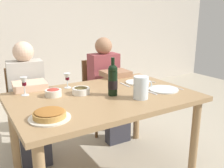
# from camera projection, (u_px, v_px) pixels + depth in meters

# --- Properties ---
(back_wall) EXTENTS (8.00, 0.10, 2.80)m
(back_wall) POSITION_uv_depth(u_px,v_px,m) (26.00, 15.00, 3.98)
(back_wall) COLOR beige
(back_wall) RESTS_ON ground
(dining_table) EXTENTS (1.50, 1.00, 0.76)m
(dining_table) POSITION_uv_depth(u_px,v_px,m) (104.00, 105.00, 2.11)
(dining_table) COLOR #9E7A51
(dining_table) RESTS_ON ground
(wine_bottle) EXTENTS (0.08, 0.08, 0.32)m
(wine_bottle) POSITION_uv_depth(u_px,v_px,m) (113.00, 80.00, 2.05)
(wine_bottle) COLOR black
(wine_bottle) RESTS_ON dining_table
(water_pitcher) EXTENTS (0.17, 0.12, 0.18)m
(water_pitcher) POSITION_uv_depth(u_px,v_px,m) (141.00, 89.00, 1.98)
(water_pitcher) COLOR silver
(water_pitcher) RESTS_ON dining_table
(baked_tart) EXTENTS (0.27, 0.27, 0.06)m
(baked_tart) POSITION_uv_depth(u_px,v_px,m) (50.00, 115.00, 1.60)
(baked_tart) COLOR silver
(baked_tart) RESTS_ON dining_table
(salad_bowl) EXTENTS (0.14, 0.14, 0.06)m
(salad_bowl) POSITION_uv_depth(u_px,v_px,m) (53.00, 92.00, 2.05)
(salad_bowl) COLOR silver
(salad_bowl) RESTS_ON dining_table
(olive_bowl) EXTENTS (0.15, 0.15, 0.06)m
(olive_bowl) POSITION_uv_depth(u_px,v_px,m) (81.00, 90.00, 2.11)
(olive_bowl) COLOR white
(olive_bowl) RESTS_ON dining_table
(wine_glass_left_diner) EXTENTS (0.06, 0.06, 0.16)m
(wine_glass_left_diner) POSITION_uv_depth(u_px,v_px,m) (24.00, 82.00, 2.05)
(wine_glass_left_diner) COLOR silver
(wine_glass_left_diner) RESTS_ON dining_table
(wine_glass_right_diner) EXTENTS (0.06, 0.06, 0.14)m
(wine_glass_right_diner) POSITION_uv_depth(u_px,v_px,m) (67.00, 78.00, 2.27)
(wine_glass_right_diner) COLOR silver
(wine_glass_right_diner) RESTS_ON dining_table
(dinner_plate_left_setting) EXTENTS (0.26, 0.26, 0.01)m
(dinner_plate_left_setting) POSITION_uv_depth(u_px,v_px,m) (163.00, 89.00, 2.22)
(dinner_plate_left_setting) COLOR silver
(dinner_plate_left_setting) RESTS_ON dining_table
(dinner_plate_right_setting) EXTENTS (0.23, 0.23, 0.01)m
(dinner_plate_right_setting) POSITION_uv_depth(u_px,v_px,m) (137.00, 82.00, 2.46)
(dinner_plate_right_setting) COLOR white
(dinner_plate_right_setting) RESTS_ON dining_table
(fork_left_setting) EXTENTS (0.02, 0.16, 0.00)m
(fork_left_setting) POSITION_uv_depth(u_px,v_px,m) (150.00, 92.00, 2.15)
(fork_left_setting) COLOR silver
(fork_left_setting) RESTS_ON dining_table
(knife_left_setting) EXTENTS (0.01, 0.18, 0.00)m
(knife_left_setting) POSITION_uv_depth(u_px,v_px,m) (176.00, 87.00, 2.30)
(knife_left_setting) COLOR silver
(knife_left_setting) RESTS_ON dining_table
(knife_right_setting) EXTENTS (0.02, 0.18, 0.00)m
(knife_right_setting) POSITION_uv_depth(u_px,v_px,m) (149.00, 81.00, 2.53)
(knife_right_setting) COLOR silver
(knife_right_setting) RESTS_ON dining_table
(spoon_right_setting) EXTENTS (0.02, 0.16, 0.00)m
(spoon_right_setting) POSITION_uv_depth(u_px,v_px,m) (125.00, 85.00, 2.38)
(spoon_right_setting) COLOR silver
(spoon_right_setting) RESTS_ON dining_table
(chair_left) EXTENTS (0.44, 0.44, 0.87)m
(chair_left) POSITION_uv_depth(u_px,v_px,m) (26.00, 103.00, 2.68)
(chair_left) COLOR brown
(chair_left) RESTS_ON ground
(diner_left) EXTENTS (0.37, 0.53, 1.16)m
(diner_left) POSITION_uv_depth(u_px,v_px,m) (29.00, 98.00, 2.44)
(diner_left) COLOR #B7B2A8
(diner_left) RESTS_ON ground
(chair_right) EXTENTS (0.41, 0.41, 0.87)m
(chair_right) POSITION_uv_depth(u_px,v_px,m) (99.00, 90.00, 3.13)
(chair_right) COLOR brown
(chair_right) RESTS_ON ground
(diner_right) EXTENTS (0.35, 0.51, 1.16)m
(diner_right) POSITION_uv_depth(u_px,v_px,m) (108.00, 85.00, 2.90)
(diner_right) COLOR #8E3D42
(diner_right) RESTS_ON ground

